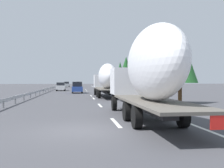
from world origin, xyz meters
The scene contains 22 objects.
ground_plane centered at (40.00, 0.00, 0.00)m, with size 260.00×260.00×0.00m, color #424247.
lane_stripe_0 centered at (2.00, -1.80, 0.00)m, with size 3.20×0.20×0.01m, color white.
lane_stripe_1 centered at (11.71, -1.80, 0.00)m, with size 3.20×0.20×0.01m, color white.
lane_stripe_2 centered at (20.91, -1.80, 0.00)m, with size 3.20×0.20×0.01m, color white.
lane_stripe_3 centered at (26.91, -1.80, 0.00)m, with size 3.20×0.20×0.01m, color white.
lane_stripe_4 centered at (45.03, -1.80, 0.00)m, with size 3.20×0.20×0.01m, color white.
lane_stripe_5 centered at (52.20, -1.80, 0.00)m, with size 3.20×0.20×0.01m, color white.
edge_line_right centered at (45.00, -5.50, 0.00)m, with size 110.00×0.20×0.01m, color white.
truck_lead centered at (23.17, -3.60, 2.48)m, with size 13.92×2.55×4.35m.
truck_trailing centered at (2.29, -3.60, 2.74)m, with size 14.03×2.55×4.93m.
car_black_suv centered at (92.87, -0.28, 0.92)m, with size 4.48×1.89×1.81m.
car_white_van centered at (46.82, 3.74, 0.92)m, with size 4.50×1.85×1.80m.
car_silver_hatch centered at (80.84, 3.83, 0.93)m, with size 4.24×1.86×1.83m.
car_blue_sedan centered at (35.39, 0.19, 0.99)m, with size 4.41×1.86×2.00m.
road_sign centered at (39.75, -6.70, 2.31)m, with size 0.10×0.90×3.35m.
tree_0 centered at (41.08, -11.79, 3.60)m, with size 3.54×3.54×5.41m.
tree_1 centered at (55.13, -11.03, 3.38)m, with size 3.65×3.65×5.29m.
tree_2 centered at (50.22, -11.27, 4.88)m, with size 3.91×3.91×7.85m.
tree_3 centered at (74.47, -10.87, 4.20)m, with size 3.20×3.20×6.87m.
tree_4 centered at (61.72, -11.71, 4.50)m, with size 3.16×3.16×7.44m.
tree_5 centered at (13.05, -9.71, 4.48)m, with size 3.40×3.40×7.01m.
guardrail_median centered at (43.00, 6.00, 0.58)m, with size 94.00×0.10×0.76m.
Camera 1 is at (-11.68, 0.18, 2.19)m, focal length 42.65 mm.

